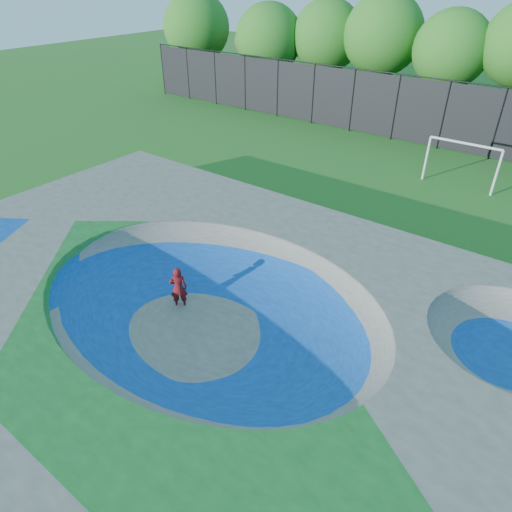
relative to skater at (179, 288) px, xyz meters
The scene contains 7 objects.
ground 1.88m from the skater, 13.29° to the right, with size 120.00×120.00×0.00m, color #215F1A.
skate_deck 1.72m from the skater, 13.29° to the right, with size 22.00×14.00×1.50m, color gray.
skater is the anchor object (origin of this frame).
skateboard 0.74m from the skater, ahead, with size 0.78×0.22×0.05m, color black.
soccer_goal 15.99m from the skater, 74.25° to the left, with size 3.52×0.12×2.33m.
fence 20.71m from the skater, 85.34° to the left, with size 48.09×0.09×4.04m.
treeline 25.95m from the skater, 91.47° to the left, with size 52.88×7.73×8.20m.
Camera 1 is at (7.41, -7.58, 9.51)m, focal length 32.00 mm.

